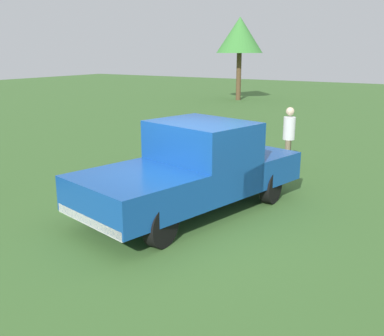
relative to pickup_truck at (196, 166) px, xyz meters
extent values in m
plane|color=#3D662D|center=(0.73, 0.16, -0.92)|extent=(80.00, 80.00, 0.00)
cylinder|color=black|center=(1.81, 0.43, -0.55)|extent=(0.75, 0.22, 0.75)
cylinder|color=black|center=(1.44, -1.18, -0.55)|extent=(0.75, 0.22, 0.75)
cylinder|color=black|center=(-1.19, 1.13, -0.55)|extent=(0.75, 0.22, 0.75)
cylinder|color=black|center=(-1.57, -0.49, -0.55)|extent=(0.75, 0.22, 0.75)
cube|color=#144799|center=(1.53, -0.36, -0.21)|extent=(2.32, 2.34, 0.64)
cube|color=#144799|center=(-0.16, 0.04, 0.17)|extent=(1.94, 2.25, 1.40)
cube|color=slate|center=(-0.16, 0.04, 0.61)|extent=(1.68, 2.05, 0.48)
cube|color=#144799|center=(-1.10, 0.26, -0.23)|extent=(2.69, 2.43, 0.60)
cube|color=silver|center=(2.41, -0.56, -0.47)|extent=(0.54, 1.85, 0.16)
cylinder|color=#7A6B51|center=(-3.99, 0.45, -0.51)|extent=(0.14, 0.14, 0.82)
cylinder|color=#7A6B51|center=(-4.19, 0.41, -0.51)|extent=(0.14, 0.14, 0.82)
cylinder|color=silver|center=(-4.09, 0.43, 0.20)|extent=(0.38, 0.38, 0.61)
sphere|color=beige|center=(-4.09, 0.43, 0.66)|extent=(0.22, 0.22, 0.22)
cylinder|color=brown|center=(-19.11, -8.47, 0.58)|extent=(0.31, 0.31, 3.00)
cone|color=#3D8438|center=(-19.11, -8.47, 3.18)|extent=(2.96, 2.96, 2.21)
camera|label=1|loc=(7.28, 4.45, 2.23)|focal=41.37mm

